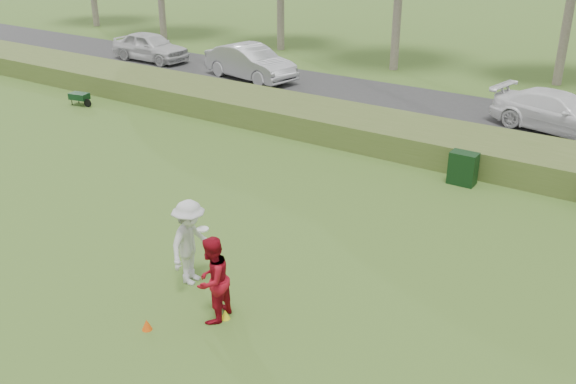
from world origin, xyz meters
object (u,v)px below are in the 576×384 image
Objects in this scene: cone_orange at (147,325)px; car_left at (150,46)px; player_white at (190,242)px; utility_cabinet at (463,168)px; cone_yellow at (225,314)px; car_right at (559,112)px; car_mid at (250,62)px; player_red at (212,280)px.

car_left is (-17.91, 18.05, 0.73)m from cone_orange.
player_white is at bearing -132.39° from car_left.
car_left is (-20.56, 7.13, 0.33)m from utility_cabinet.
player_white is 2.17m from cone_orange.
cone_yellow is 9.86m from utility_cabinet.
car_left reaches higher than car_right.
cone_orange is at bearing -134.83° from car_left.
cone_orange is at bearing 178.36° from car_right.
cone_yellow is 16.85m from car_right.
player_white reaches higher than car_mid.
cone_orange reaches higher than cone_yellow.
player_red is at bearing -179.47° from car_right.
cone_yellow is at bearing -99.56° from utility_cabinet.
utility_cabinet is 21.76m from car_left.
cone_orange is at bearing -132.51° from cone_yellow.
player_red is 0.87m from cone_yellow.
cone_yellow is (1.09, 1.19, -0.01)m from cone_orange.
utility_cabinet is 0.22× the size of car_left.
car_mid is (-11.64, 16.72, -0.05)m from player_red.
utility_cabinet is at bearing 80.92° from cone_yellow.
cone_orange is at bearing -175.91° from player_white.
cone_orange is 0.05× the size of car_left.
player_white is 0.40× the size of car_mid.
car_left is 0.91× the size of car_mid.
cone_orange is at bearing -138.12° from car_mid.
player_red reaches higher than cone_orange.
player_white is 0.40× the size of car_right.
player_red is 25.34m from car_left.
player_white reaches higher than car_right.
cone_yellow is at bearing -178.88° from car_right.
utility_cabinet is at bearing -106.40° from car_mid.
cone_orange is 11.24m from utility_cabinet.
player_red is at bearing -146.45° from cone_yellow.
player_white is 23.76m from car_left.
cone_yellow is 0.04× the size of car_mid.
cone_orange is (0.47, -1.91, -0.90)m from player_white.
player_red reaches higher than cone_yellow.
car_right is (3.00, 16.74, -0.15)m from player_red.
player_white reaches higher than car_left.
cone_orange is 1.61m from cone_yellow.
car_right reaches higher than utility_cabinet.
utility_cabinet reaches higher than cone_orange.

